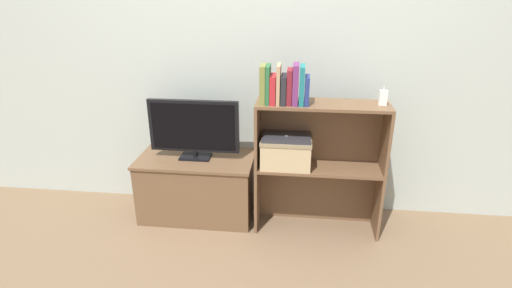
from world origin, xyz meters
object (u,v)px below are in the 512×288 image
Objects in this scene: book_maroon at (290,87)px; book_plum at (296,84)px; storage_basket_left at (286,151)px; book_tan at (279,84)px; tv at (194,128)px; book_forest at (268,84)px; book_navy at (307,90)px; baby_monitor at (383,98)px; book_crimson at (273,89)px; tv_stand at (198,186)px; laptop at (286,137)px; book_charcoal at (284,89)px; book_olive at (263,84)px; book_teal at (302,85)px.

book_plum is (0.04, 0.00, 0.02)m from book_maroon.
book_tan is at bearing -166.54° from storage_basket_left.
tv is at bearing 169.31° from book_tan.
book_plum reaches higher than book_maroon.
book_forest is at bearing -173.59° from storage_basket_left.
baby_monitor is at bearing 3.48° from book_navy.
book_forest reaches higher than baby_monitor.
book_crimson is at bearing 180.00° from book_plum.
tv is at bearing 176.17° from baby_monitor.
book_navy is at bearing -0.00° from book_plum.
book_plum reaches higher than book_tan.
laptop is at bearing -8.69° from tv_stand.
book_plum is 0.56m from baby_monitor.
book_charcoal reaches higher than baby_monitor.
book_tan is at bearing 0.00° from book_olive.
book_plum is at bearing 0.00° from book_charcoal.
book_navy is 0.45m from storage_basket_left.
laptop is at bearing 124.95° from book_maroon.
book_tan is at bearing 180.00° from book_teal.
book_maroon is 0.08m from book_teal.
book_navy reaches higher than laptop.
book_navy is at bearing -0.00° from book_olive.
book_tan is 1.13× the size of book_maroon.
book_crimson is at bearing 180.00° from book_teal.
book_plum is (0.17, 0.00, 0.01)m from book_forest.
tv is at bearing 171.73° from book_navy.
book_charcoal is at bearing -151.34° from storage_basket_left.
book_charcoal is at bearing 180.00° from book_navy.
book_maroon is at bearing -55.05° from storage_basket_left.
book_forest is 0.96× the size of book_plum.
book_maroon is at bearing 0.00° from book_tan.
tv is at bearing -90.00° from tv_stand.
book_olive is 1.94× the size of baby_monitor.
book_forest is (0.54, -0.11, 0.36)m from tv.
tv is 2.92× the size of book_maroon.
book_crimson is at bearing 0.00° from book_forest.
storage_basket_left is at bearing -8.56° from tv.
book_teal is at bearing -9.19° from storage_basket_left.
laptop is (0.66, -0.10, 0.46)m from tv_stand.
book_charcoal is 0.83× the size of book_maroon.
book_plum is at bearing 0.00° from book_maroon.
tv_stand is 1.12m from book_teal.
laptop is (0.09, 0.01, -0.33)m from book_crimson.
book_teal is 0.37m from laptop.
storage_basket_left is at bearing 173.32° from book_navy.
book_plum is (0.14, 0.00, 0.04)m from book_crimson.
book_charcoal reaches higher than laptop.
book_navy is at bearing -0.00° from book_forest.
book_forest is 0.17m from book_plum.
book_maroon is at bearing 0.00° from book_forest.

